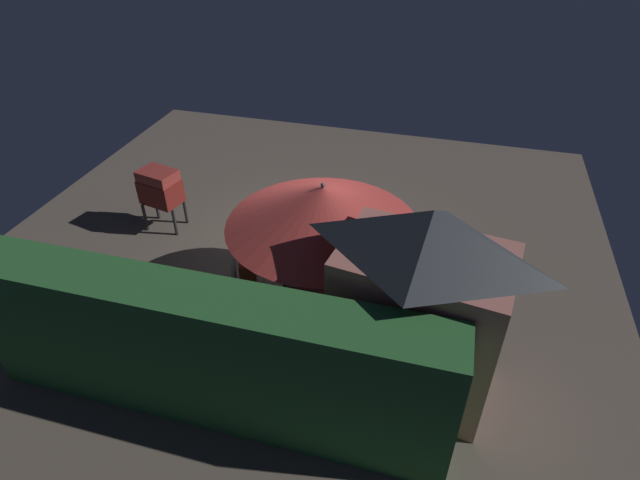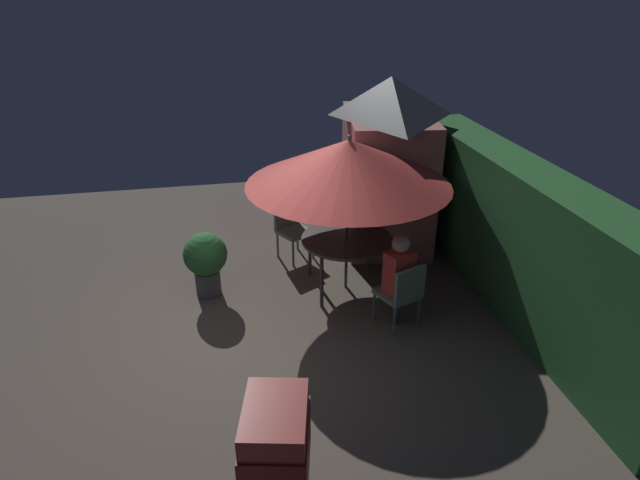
{
  "view_description": "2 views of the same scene",
  "coord_description": "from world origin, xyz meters",
  "px_view_note": "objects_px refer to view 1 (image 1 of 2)",
  "views": [
    {
      "loc": [
        -2.36,
        7.09,
        5.55
      ],
      "look_at": [
        -0.64,
        0.84,
        0.9
      ],
      "focal_mm": 28.71,
      "sensor_mm": 36.0,
      "label": 1
    },
    {
      "loc": [
        5.64,
        -0.29,
        4.05
      ],
      "look_at": [
        -0.59,
        0.95,
        0.9
      ],
      "focal_mm": 30.13,
      "sensor_mm": 36.0,
      "label": 2
    }
  ],
  "objects_px": {
    "chair_far_side": "(401,270)",
    "potted_plant_by_shed": "(361,215)",
    "bbq_grill": "(160,188)",
    "person_in_red": "(248,274)",
    "patio_umbrella": "(323,206)",
    "chair_near_shed": "(244,288)",
    "patio_table": "(322,272)",
    "garden_shed": "(420,303)"
  },
  "relations": [
    {
      "from": "garden_shed",
      "to": "bbq_grill",
      "type": "xyz_separation_m",
      "value": [
        4.97,
        -2.44,
        -0.52
      ]
    },
    {
      "from": "patio_table",
      "to": "chair_far_side",
      "type": "distance_m",
      "value": 1.28
    },
    {
      "from": "patio_table",
      "to": "person_in_red",
      "type": "xyz_separation_m",
      "value": [
        1.01,
        0.42,
        0.06
      ]
    },
    {
      "from": "chair_far_side",
      "to": "potted_plant_by_shed",
      "type": "relative_size",
      "value": 0.97
    },
    {
      "from": "garden_shed",
      "to": "potted_plant_by_shed",
      "type": "distance_m",
      "value": 3.34
    },
    {
      "from": "patio_table",
      "to": "patio_umbrella",
      "type": "height_order",
      "value": "patio_umbrella"
    },
    {
      "from": "potted_plant_by_shed",
      "to": "chair_far_side",
      "type": "bearing_deg",
      "value": 124.4
    },
    {
      "from": "person_in_red",
      "to": "bbq_grill",
      "type": "bearing_deg",
      "value": -36.49
    },
    {
      "from": "garden_shed",
      "to": "chair_far_side",
      "type": "relative_size",
      "value": 2.98
    },
    {
      "from": "chair_far_side",
      "to": "person_in_red",
      "type": "relative_size",
      "value": 0.71
    },
    {
      "from": "bbq_grill",
      "to": "potted_plant_by_shed",
      "type": "relative_size",
      "value": 1.29
    },
    {
      "from": "bbq_grill",
      "to": "chair_far_side",
      "type": "height_order",
      "value": "bbq_grill"
    },
    {
      "from": "bbq_grill",
      "to": "potted_plant_by_shed",
      "type": "bearing_deg",
      "value": -171.82
    },
    {
      "from": "patio_umbrella",
      "to": "chair_near_shed",
      "type": "height_order",
      "value": "patio_umbrella"
    },
    {
      "from": "bbq_grill",
      "to": "person_in_red",
      "type": "distance_m",
      "value": 3.07
    },
    {
      "from": "chair_near_shed",
      "to": "person_in_red",
      "type": "xyz_separation_m",
      "value": [
        -0.08,
        -0.03,
        0.26
      ]
    },
    {
      "from": "potted_plant_by_shed",
      "to": "person_in_red",
      "type": "height_order",
      "value": "person_in_red"
    },
    {
      "from": "chair_near_shed",
      "to": "chair_far_side",
      "type": "xyz_separation_m",
      "value": [
        -2.19,
        -1.06,
        0.0
      ]
    },
    {
      "from": "potted_plant_by_shed",
      "to": "person_in_red",
      "type": "bearing_deg",
      "value": 62.92
    },
    {
      "from": "patio_umbrella",
      "to": "chair_far_side",
      "type": "relative_size",
      "value": 3.03
    },
    {
      "from": "patio_umbrella",
      "to": "potted_plant_by_shed",
      "type": "bearing_deg",
      "value": -95.64
    },
    {
      "from": "garden_shed",
      "to": "chair_near_shed",
      "type": "relative_size",
      "value": 2.98
    },
    {
      "from": "bbq_grill",
      "to": "chair_far_side",
      "type": "distance_m",
      "value": 4.67
    },
    {
      "from": "bbq_grill",
      "to": "potted_plant_by_shed",
      "type": "distance_m",
      "value": 3.73
    },
    {
      "from": "bbq_grill",
      "to": "person_in_red",
      "type": "bearing_deg",
      "value": 143.51
    },
    {
      "from": "patio_table",
      "to": "bbq_grill",
      "type": "height_order",
      "value": "bbq_grill"
    },
    {
      "from": "patio_umbrella",
      "to": "chair_far_side",
      "type": "distance_m",
      "value": 1.85
    },
    {
      "from": "patio_umbrella",
      "to": "potted_plant_by_shed",
      "type": "xyz_separation_m",
      "value": [
        -0.19,
        -1.94,
        -1.32
      ]
    },
    {
      "from": "chair_far_side",
      "to": "potted_plant_by_shed",
      "type": "distance_m",
      "value": 1.61
    },
    {
      "from": "bbq_grill",
      "to": "person_in_red",
      "type": "xyz_separation_m",
      "value": [
        -2.47,
        1.83,
        -0.06
      ]
    },
    {
      "from": "garden_shed",
      "to": "chair_near_shed",
      "type": "bearing_deg",
      "value": -12.63
    },
    {
      "from": "patio_table",
      "to": "chair_far_side",
      "type": "xyz_separation_m",
      "value": [
        -1.1,
        -0.61,
        -0.2
      ]
    },
    {
      "from": "chair_near_shed",
      "to": "potted_plant_by_shed",
      "type": "bearing_deg",
      "value": -118.26
    },
    {
      "from": "garden_shed",
      "to": "patio_table",
      "type": "bearing_deg",
      "value": -34.56
    },
    {
      "from": "patio_table",
      "to": "patio_umbrella",
      "type": "bearing_deg",
      "value": -80.54
    },
    {
      "from": "patio_table",
      "to": "person_in_red",
      "type": "height_order",
      "value": "person_in_red"
    },
    {
      "from": "chair_far_side",
      "to": "patio_umbrella",
      "type": "bearing_deg",
      "value": 29.15
    },
    {
      "from": "patio_table",
      "to": "patio_umbrella",
      "type": "relative_size",
      "value": 0.46
    },
    {
      "from": "chair_far_side",
      "to": "potted_plant_by_shed",
      "type": "height_order",
      "value": "potted_plant_by_shed"
    },
    {
      "from": "garden_shed",
      "to": "chair_far_side",
      "type": "height_order",
      "value": "garden_shed"
    },
    {
      "from": "garden_shed",
      "to": "bbq_grill",
      "type": "relative_size",
      "value": 2.24
    },
    {
      "from": "chair_near_shed",
      "to": "chair_far_side",
      "type": "bearing_deg",
      "value": -154.17
    }
  ]
}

